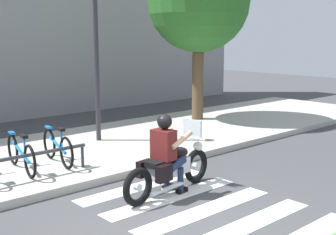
{
  "coord_description": "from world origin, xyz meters",
  "views": [
    {
      "loc": [
        -4.21,
        -4.62,
        2.74
      ],
      "look_at": [
        1.52,
        1.75,
        1.18
      ],
      "focal_mm": 47.73,
      "sensor_mm": 36.0,
      "label": 1
    }
  ],
  "objects_px": {
    "rider": "(167,148)",
    "street_lamp": "(96,39)",
    "tree_near_rack": "(199,2)",
    "bicycle_2": "(21,154)",
    "bike_rack": "(13,160)",
    "bicycle_3": "(57,147)",
    "motorcycle": "(170,168)"
  },
  "relations": [
    {
      "from": "rider",
      "to": "street_lamp",
      "type": "relative_size",
      "value": 0.33
    },
    {
      "from": "tree_near_rack",
      "to": "rider",
      "type": "bearing_deg",
      "value": -140.35
    },
    {
      "from": "street_lamp",
      "to": "bicycle_2",
      "type": "bearing_deg",
      "value": -154.48
    },
    {
      "from": "street_lamp",
      "to": "tree_near_rack",
      "type": "bearing_deg",
      "value": 5.75
    },
    {
      "from": "bicycle_2",
      "to": "bike_rack",
      "type": "height_order",
      "value": "bicycle_2"
    },
    {
      "from": "tree_near_rack",
      "to": "street_lamp",
      "type": "bearing_deg",
      "value": -174.25
    },
    {
      "from": "bicycle_2",
      "to": "bicycle_3",
      "type": "bearing_deg",
      "value": -0.06
    },
    {
      "from": "motorcycle",
      "to": "bike_rack",
      "type": "relative_size",
      "value": 0.75
    },
    {
      "from": "rider",
      "to": "bike_rack",
      "type": "xyz_separation_m",
      "value": [
        -1.91,
        1.99,
        -0.27
      ]
    },
    {
      "from": "street_lamp",
      "to": "tree_near_rack",
      "type": "xyz_separation_m",
      "value": [
        3.98,
        0.4,
        1.11
      ]
    },
    {
      "from": "rider",
      "to": "tree_near_rack",
      "type": "bearing_deg",
      "value": 39.65
    },
    {
      "from": "bike_rack",
      "to": "street_lamp",
      "type": "xyz_separation_m",
      "value": [
        2.98,
        1.79,
        2.11
      ]
    },
    {
      "from": "street_lamp",
      "to": "motorcycle",
      "type": "bearing_deg",
      "value": -104.71
    },
    {
      "from": "rider",
      "to": "bicycle_3",
      "type": "height_order",
      "value": "rider"
    },
    {
      "from": "motorcycle",
      "to": "bicycle_3",
      "type": "bearing_deg",
      "value": 107.75
    },
    {
      "from": "bicycle_3",
      "to": "bicycle_2",
      "type": "bearing_deg",
      "value": 179.94
    },
    {
      "from": "rider",
      "to": "bicycle_2",
      "type": "height_order",
      "value": "rider"
    },
    {
      "from": "motorcycle",
      "to": "bike_rack",
      "type": "xyz_separation_m",
      "value": [
        -1.99,
        1.98,
        0.1
      ]
    },
    {
      "from": "bike_rack",
      "to": "tree_near_rack",
      "type": "height_order",
      "value": "tree_near_rack"
    },
    {
      "from": "bicycle_2",
      "to": "street_lamp",
      "type": "height_order",
      "value": "street_lamp"
    },
    {
      "from": "motorcycle",
      "to": "bike_rack",
      "type": "height_order",
      "value": "motorcycle"
    },
    {
      "from": "bicycle_2",
      "to": "tree_near_rack",
      "type": "distance_m",
      "value": 7.51
    },
    {
      "from": "rider",
      "to": "street_lamp",
      "type": "height_order",
      "value": "street_lamp"
    },
    {
      "from": "tree_near_rack",
      "to": "motorcycle",
      "type": "bearing_deg",
      "value": -139.97
    },
    {
      "from": "motorcycle",
      "to": "rider",
      "type": "relative_size",
      "value": 1.54
    },
    {
      "from": "bicycle_3",
      "to": "street_lamp",
      "type": "height_order",
      "value": "street_lamp"
    },
    {
      "from": "bicycle_3",
      "to": "bike_rack",
      "type": "bearing_deg",
      "value": -154.8
    },
    {
      "from": "bicycle_2",
      "to": "bike_rack",
      "type": "relative_size",
      "value": 0.58
    },
    {
      "from": "bicycle_2",
      "to": "bike_rack",
      "type": "xyz_separation_m",
      "value": [
        -0.39,
        -0.55,
        0.06
      ]
    },
    {
      "from": "bicycle_2",
      "to": "tree_near_rack",
      "type": "xyz_separation_m",
      "value": [
        6.56,
        1.63,
        3.27
      ]
    },
    {
      "from": "motorcycle",
      "to": "street_lamp",
      "type": "relative_size",
      "value": 0.5
    },
    {
      "from": "rider",
      "to": "bicycle_3",
      "type": "relative_size",
      "value": 0.9
    }
  ]
}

